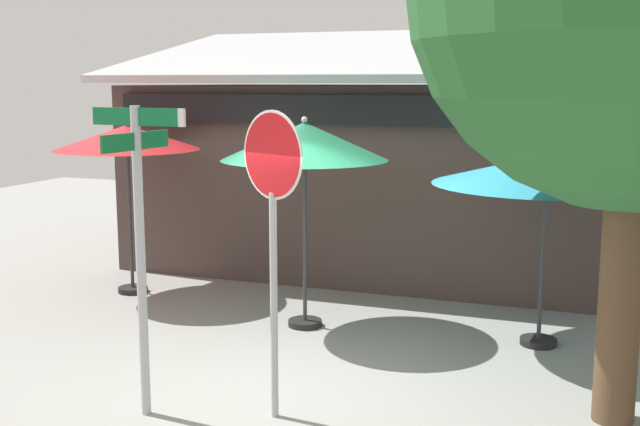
% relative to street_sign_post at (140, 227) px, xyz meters
% --- Properties ---
extents(ground_plane, '(28.00, 28.00, 0.10)m').
position_rel_street_sign_post_xyz_m(ground_plane, '(0.96, 1.36, -1.87)').
color(ground_plane, gray).
extents(cafe_building, '(8.86, 4.65, 4.13)m').
position_rel_street_sign_post_xyz_m(cafe_building, '(0.51, 6.90, -0.18)').
color(cafe_building, '#473833').
rests_on(cafe_building, ground).
extents(street_sign_post, '(1.00, 0.94, 2.93)m').
position_rel_street_sign_post_xyz_m(street_sign_post, '(0.00, 0.00, 0.00)').
color(street_sign_post, '#A8AAB2').
rests_on(street_sign_post, ground).
extents(stop_sign, '(0.73, 0.37, 2.90)m').
position_rel_street_sign_post_xyz_m(stop_sign, '(1.18, 0.37, 0.22)').
color(stop_sign, '#A8AAB2').
rests_on(stop_sign, ground).
extents(patio_umbrella_crimson_left, '(2.14, 2.14, 2.59)m').
position_rel_street_sign_post_xyz_m(patio_umbrella_crimson_left, '(-2.63, 3.74, 0.49)').
color(patio_umbrella_crimson_left, black).
rests_on(patio_umbrella_crimson_left, ground).
extents(patio_umbrella_forest_green_center, '(2.12, 2.12, 2.71)m').
position_rel_street_sign_post_xyz_m(patio_umbrella_forest_green_center, '(0.42, 3.09, 0.56)').
color(patio_umbrella_forest_green_center, black).
rests_on(patio_umbrella_forest_green_center, ground).
extents(patio_umbrella_teal_right, '(2.66, 2.66, 2.38)m').
position_rel_street_sign_post_xyz_m(patio_umbrella_teal_right, '(3.34, 3.37, 0.29)').
color(patio_umbrella_teal_right, black).
rests_on(patio_umbrella_teal_right, ground).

